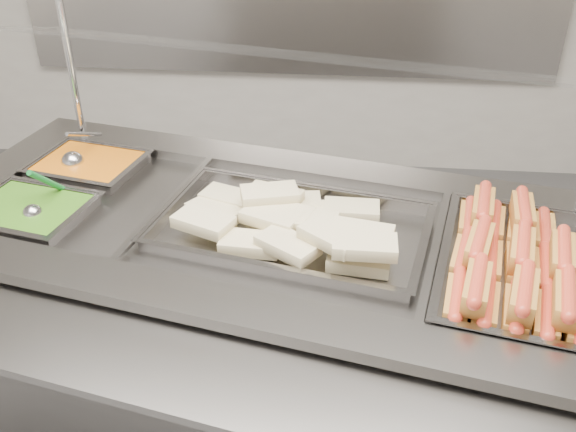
# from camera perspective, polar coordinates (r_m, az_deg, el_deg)

# --- Properties ---
(steam_counter) EXTENTS (2.07, 1.25, 0.93)m
(steam_counter) POSITION_cam_1_polar(r_m,az_deg,el_deg) (2.02, -1.42, -11.60)
(steam_counter) COLOR slate
(steam_counter) RESTS_ON ground
(tray_rail) EXTENTS (1.86, 0.76, 0.05)m
(tray_rail) POSITION_cam_1_polar(r_m,az_deg,el_deg) (1.39, -8.97, -13.14)
(tray_rail) COLOR gray
(tray_rail) RESTS_ON steam_counter
(sneeze_guard) EXTENTS (1.72, 0.66, 0.45)m
(sneeze_guard) POSITION_cam_1_polar(r_m,az_deg,el_deg) (1.77, 0.68, 13.71)
(sneeze_guard) COLOR silver
(sneeze_guard) RESTS_ON steam_counter
(pan_hotdogs) EXTENTS (0.46, 0.63, 0.10)m
(pan_hotdogs) POSITION_cam_1_polar(r_m,az_deg,el_deg) (1.69, 19.50, -5.13)
(pan_hotdogs) COLOR gray
(pan_hotdogs) RESTS_ON steam_counter
(pan_wraps) EXTENTS (0.77, 0.55, 0.07)m
(pan_wraps) POSITION_cam_1_polar(r_m,az_deg,el_deg) (1.73, 0.32, -1.47)
(pan_wraps) COLOR gray
(pan_wraps) RESTS_ON steam_counter
(pan_beans) EXTENTS (0.35, 0.31, 0.10)m
(pan_beans) POSITION_cam_1_polar(r_m,az_deg,el_deg) (2.15, -17.18, 3.59)
(pan_beans) COLOR gray
(pan_beans) RESTS_ON steam_counter
(pan_peas) EXTENTS (0.35, 0.31, 0.10)m
(pan_peas) POSITION_cam_1_polar(r_m,az_deg,el_deg) (1.95, -21.86, -0.40)
(pan_peas) COLOR gray
(pan_peas) RESTS_ON steam_counter
(hotdogs_in_buns) EXTENTS (0.38, 0.58, 0.12)m
(hotdogs_in_buns) POSITION_cam_1_polar(r_m,az_deg,el_deg) (1.65, 19.47, -3.98)
(hotdogs_in_buns) COLOR #A96623
(hotdogs_in_buns) RESTS_ON pan_hotdogs
(tortilla_wraps) EXTENTS (0.59, 0.41, 0.10)m
(tortilla_wraps) POSITION_cam_1_polar(r_m,az_deg,el_deg) (1.70, 0.04, -0.33)
(tortilla_wraps) COLOR beige
(tortilla_wraps) RESTS_ON pan_wraps
(ladle) EXTENTS (0.08, 0.20, 0.14)m
(ladle) POSITION_cam_1_polar(r_m,az_deg,el_deg) (2.14, -18.51, 4.70)
(ladle) COLOR #B9B9BE
(ladle) RESTS_ON pan_beans
(serving_spoon) EXTENTS (0.07, 0.17, 0.15)m
(serving_spoon) POSITION_cam_1_polar(r_m,az_deg,el_deg) (1.90, -21.52, 0.67)
(serving_spoon) COLOR #B9B9BE
(serving_spoon) RESTS_ON pan_peas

